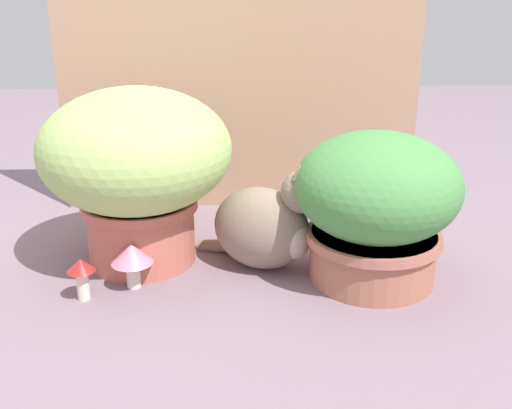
{
  "coord_description": "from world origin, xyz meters",
  "views": [
    {
      "loc": [
        0.03,
        -1.39,
        0.71
      ],
      "look_at": [
        0.1,
        0.04,
        0.18
      ],
      "focal_mm": 41.95,
      "sensor_mm": 36.0,
      "label": 1
    }
  ],
  "objects_px": {
    "grass_planter": "(137,164)",
    "leafy_planter": "(376,204)",
    "cat": "(268,225)",
    "mushroom_ornament_red": "(81,272)",
    "mushroom_ornament_pink": "(132,256)"
  },
  "relations": [
    {
      "from": "grass_planter",
      "to": "leafy_planter",
      "type": "xyz_separation_m",
      "value": [
        0.6,
        -0.14,
        -0.07
      ]
    },
    {
      "from": "leafy_planter",
      "to": "mushroom_ornament_pink",
      "type": "bearing_deg",
      "value": -178.39
    },
    {
      "from": "cat",
      "to": "mushroom_ornament_red",
      "type": "bearing_deg",
      "value": -161.64
    },
    {
      "from": "mushroom_ornament_red",
      "to": "mushroom_ornament_pink",
      "type": "bearing_deg",
      "value": 26.93
    },
    {
      "from": "grass_planter",
      "to": "mushroom_ornament_pink",
      "type": "relative_size",
      "value": 4.22
    },
    {
      "from": "mushroom_ornament_red",
      "to": "grass_planter",
      "type": "bearing_deg",
      "value": 61.42
    },
    {
      "from": "cat",
      "to": "mushroom_ornament_red",
      "type": "relative_size",
      "value": 3.34
    },
    {
      "from": "grass_planter",
      "to": "cat",
      "type": "height_order",
      "value": "grass_planter"
    },
    {
      "from": "mushroom_ornament_red",
      "to": "cat",
      "type": "bearing_deg",
      "value": 18.36
    },
    {
      "from": "grass_planter",
      "to": "cat",
      "type": "bearing_deg",
      "value": -10.25
    },
    {
      "from": "leafy_planter",
      "to": "mushroom_ornament_pink",
      "type": "height_order",
      "value": "leafy_planter"
    },
    {
      "from": "cat",
      "to": "mushroom_ornament_pink",
      "type": "distance_m",
      "value": 0.35
    },
    {
      "from": "mushroom_ornament_pink",
      "to": "cat",
      "type": "bearing_deg",
      "value": 15.34
    },
    {
      "from": "leafy_planter",
      "to": "mushroom_ornament_red",
      "type": "relative_size",
      "value": 3.86
    },
    {
      "from": "cat",
      "to": "leafy_planter",
      "type": "bearing_deg",
      "value": -16.3
    }
  ]
}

